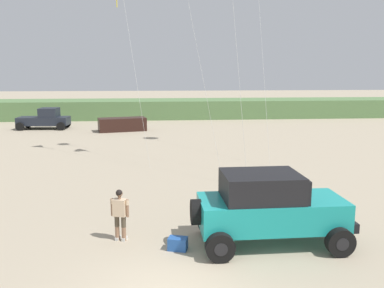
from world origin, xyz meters
The scene contains 6 objects.
dune_ridge centered at (5.31, 38.73, 1.04)m, with size 90.00×6.28×2.08m, color #567A47.
jeep centered at (3.16, 2.71, 1.20)m, with size 4.87×2.43×2.26m.
person_watching centered at (-1.41, 3.36, 0.94)m, with size 0.60×0.40×1.67m.
cooler_box centered at (0.36, 2.53, 0.19)m, with size 0.56×0.36×0.38m, color #23519E.
distant_pickup centered at (-10.73, 29.74, 0.94)m, with size 4.67×2.53×1.98m.
distant_sedan centered at (-3.40, 27.76, 0.60)m, with size 4.20×1.70×1.20m, color black.
Camera 1 is at (-0.19, -8.72, 5.23)m, focal length 37.45 mm.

